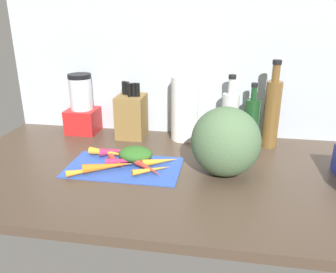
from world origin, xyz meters
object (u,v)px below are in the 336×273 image
carrot_6 (83,171)px  bottle_0 (230,116)px  blender_appliance (82,108)px  carrot_3 (148,168)px  paper_towel_roll (185,108)px  carrot_8 (127,161)px  carrot_2 (118,151)px  winter_squash (226,142)px  bottle_1 (252,120)px  knife_block (132,115)px  carrot_0 (117,162)px  carrot_5 (108,166)px  cutting_board (124,167)px  carrot_4 (152,170)px  carrot_7 (160,161)px  carrot_1 (110,153)px  bottle_2 (272,112)px

carrot_6 → bottle_0: (46.65, 41.25, 8.84)cm
blender_appliance → carrot_3: bearing=-43.8°
paper_towel_roll → carrot_8: bearing=-118.0°
carrot_2 → paper_towel_roll: size_ratio=0.50×
blender_appliance → winter_squash: bearing=-27.2°
winter_squash → bottle_1: size_ratio=0.93×
knife_block → bottle_1: size_ratio=0.95×
carrot_3 → carrot_8: carrot_8 is taller
carrot_0 → carrot_6: bearing=-133.8°
carrot_2 → knife_block: (-0.80, 22.65, 7.09)cm
carrot_0 → paper_towel_roll: paper_towel_roll is taller
bottle_0 → blender_appliance: bearing=179.5°
carrot_3 → knife_block: 37.92cm
carrot_5 → blender_appliance: blender_appliance is taller
blender_appliance → carrot_2: bearing=-46.1°
carrot_2 → winter_squash: winter_squash is taller
winter_squash → paper_towel_roll: size_ratio=0.86×
blender_appliance → cutting_board: bearing=-49.4°
paper_towel_roll → carrot_4: bearing=-100.2°
carrot_4 → carrot_8: 11.00cm
carrot_5 → winter_squash: (38.10, 5.28, 9.12)cm
winter_squash → carrot_7: bearing=174.8°
cutting_board → bottle_0: bearing=42.5°
carrot_5 → carrot_6: bearing=-148.8°
knife_block → paper_towel_roll: bearing=1.6°
knife_block → bottle_1: bottle_1 is taller
carrot_1 → paper_towel_roll: paper_towel_roll is taller
paper_towel_roll → carrot_2: bearing=-133.1°
carrot_0 → blender_appliance: 42.79cm
carrot_0 → knife_block: 31.96cm
carrot_1 → carrot_7: same height
carrot_7 → knife_block: 34.26cm
winter_squash → bottle_0: size_ratio=0.83×
carrot_3 → knife_block: bearing=113.3°
carrot_2 → paper_towel_roll: bearing=46.9°
winter_squash → bottle_2: size_ratio=0.67×
blender_appliance → bottle_2: size_ratio=0.76×
cutting_board → carrot_2: carrot_2 is taller
blender_appliance → bottle_0: bottle_0 is taller
cutting_board → paper_towel_roll: paper_towel_roll is taller
bottle_1 → carrot_3: bearing=-135.1°
winter_squash → blender_appliance: blender_appliance is taller
carrot_8 → carrot_2: bearing=128.4°
carrot_0 → carrot_1: bearing=127.0°
carrot_6 → blender_appliance: (-17.27, 41.78, 9.24)cm
carrot_2 → carrot_4: (15.41, -12.15, -0.48)cm
knife_block → paper_towel_roll: paper_towel_roll is taller
carrot_4 → carrot_1: bearing=150.0°
paper_towel_roll → bottle_1: (27.26, 0.23, -3.56)cm
carrot_5 → winter_squash: size_ratio=0.74×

